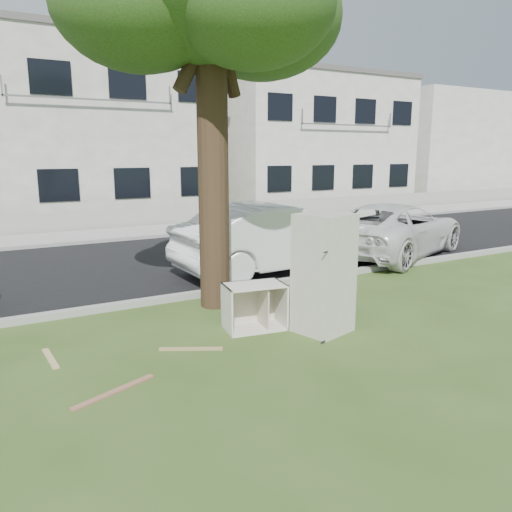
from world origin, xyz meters
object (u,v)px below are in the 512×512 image
fridge (324,274)px  cabinet (254,306)px  car_center (277,237)px  car_right (394,229)px

fridge → cabinet: 1.23m
fridge → car_center: fridge is taller
fridge → car_right: size_ratio=0.36×
cabinet → car_right: car_right is taller
car_center → car_right: (3.79, 0.03, -0.10)m
cabinet → car_center: bearing=62.4°
cabinet → car_right: (6.21, 3.30, 0.35)m
cabinet → car_center: size_ratio=0.19×
cabinet → car_center: (2.42, 3.27, 0.44)m
fridge → cabinet: fridge is taller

